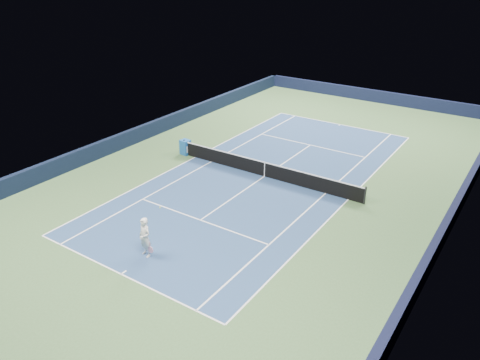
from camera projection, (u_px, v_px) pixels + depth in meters
The scene contains 19 objects.
ground at pixel (264, 176), 28.94m from camera, with size 40.00×40.00×0.00m, color #3A5B31.
wall_far at pixel (375, 96), 43.54m from camera, with size 22.00×0.35×1.10m, color black.
wall_right at pixel (451, 218), 23.26m from camera, with size 0.35×40.00×1.10m, color black.
wall_left at pixel (138, 135), 34.14m from camera, with size 0.35×40.00×1.10m, color black.
court_surface at pixel (264, 176), 28.94m from camera, with size 10.97×23.77×0.01m, color navy.
baseline_far at pixel (340, 124), 37.83m from camera, with size 10.97×0.08×0.00m, color white.
baseline_near at pixel (121, 274), 20.03m from camera, with size 10.97×0.08×0.00m, color white.
sideline_doubles_right at pixel (348, 199), 26.18m from camera, with size 0.08×23.77×0.00m, color white.
sideline_doubles_left at pixel (195, 157), 31.69m from camera, with size 0.08×23.77×0.00m, color white.
sideline_singles_right at pixel (326, 193), 26.87m from camera, with size 0.08×23.77×0.00m, color white.
sideline_singles_left at pixel (211, 162), 31.00m from camera, with size 0.08×23.77×0.00m, color white.
service_line_far at pixel (310, 145), 33.72m from camera, with size 8.23×0.08×0.00m, color white.
service_line_near at pixel (200, 220), 24.14m from camera, with size 8.23×0.08×0.00m, color white.
center_service_line at pixel (264, 176), 28.93m from camera, with size 0.08×12.80×0.00m, color white.
center_mark_far at pixel (340, 125), 37.72m from camera, with size 0.08×0.30×0.00m, color white.
center_mark_near at pixel (124, 272), 20.15m from camera, with size 0.08×0.30×0.00m, color white.
tennis_net at pixel (265, 169), 28.72m from camera, with size 12.90×0.10×1.07m.
sponsor_cube at pixel (185, 147), 32.00m from camera, with size 0.68×0.63×1.02m.
tennis_player at pixel (145, 237), 20.90m from camera, with size 0.88×1.33×2.09m.
Camera 1 is at (13.33, -22.59, 12.32)m, focal length 35.00 mm.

